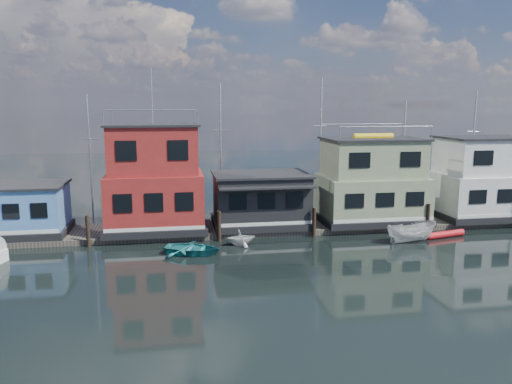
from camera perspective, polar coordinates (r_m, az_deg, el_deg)
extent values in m
plane|color=black|center=(28.03, 5.85, -10.21)|extent=(160.00, 160.00, 0.00)
cube|color=#595147|center=(39.17, 1.26, -4.00)|extent=(48.00, 5.00, 0.40)
cube|color=black|center=(39.96, -25.09, -4.01)|extent=(6.40, 4.90, 0.50)
cube|color=#578CD2|center=(39.61, -25.27, -1.55)|extent=(6.00, 4.50, 3.00)
cube|color=black|center=(39.35, -25.44, 0.71)|extent=(6.30, 4.80, 0.16)
cube|color=black|center=(38.46, -11.32, -3.77)|extent=(7.40, 5.90, 0.50)
cube|color=maroon|center=(38.02, -11.42, -0.66)|extent=(7.00, 5.50, 3.74)
cube|color=maroon|center=(37.54, -11.61, 4.75)|extent=(6.30, 4.95, 3.46)
cube|color=black|center=(37.42, -11.71, 7.51)|extent=(6.65, 5.23, 0.16)
cylinder|color=silver|center=(37.40, -11.82, 10.69)|extent=(0.08, 0.08, 4.00)
cube|color=black|center=(38.98, 0.54, -3.39)|extent=(7.40, 5.40, 0.50)
cube|color=black|center=(38.58, 0.54, -0.57)|extent=(7.00, 5.00, 3.40)
cube|color=black|center=(38.29, 0.55, 2.05)|extent=(7.30, 5.30, 0.16)
cube|color=black|center=(35.66, 1.32, 0.50)|extent=(7.00, 1.20, 0.12)
cube|color=black|center=(41.45, 12.90, -2.84)|extent=(8.40, 5.90, 0.50)
cube|color=gray|center=(41.10, 13.00, -0.38)|extent=(8.00, 5.50, 3.12)
cube|color=gray|center=(40.68, 13.16, 3.79)|extent=(7.20, 4.95, 2.88)
cube|color=black|center=(40.55, 13.25, 5.92)|extent=(7.60, 5.23, 0.16)
cylinder|color=yellow|center=(40.54, 13.26, 6.16)|extent=(3.20, 0.56, 0.56)
cube|color=black|center=(46.14, 24.49, -2.20)|extent=(8.40, 5.90, 0.50)
cube|color=white|center=(45.82, 24.65, 0.01)|extent=(8.00, 5.50, 3.12)
cube|color=white|center=(45.45, 24.92, 3.74)|extent=(7.20, 4.95, 2.88)
cube|color=black|center=(45.34, 25.06, 5.65)|extent=(7.60, 5.23, 0.16)
cylinder|color=#2D2116|center=(36.10, -18.65, -4.27)|extent=(0.28, 0.28, 2.20)
cylinder|color=#2D2116|center=(35.73, -4.24, -3.91)|extent=(0.28, 0.28, 2.20)
cylinder|color=#2D2116|center=(36.99, 6.65, -3.47)|extent=(0.28, 0.28, 2.20)
cylinder|color=#2D2116|center=(40.37, 19.04, -2.82)|extent=(0.28, 0.28, 2.20)
cylinder|color=silver|center=(44.14, -18.44, 3.72)|extent=(0.16, 0.16, 10.50)
cylinder|color=silver|center=(44.01, -18.55, 5.76)|extent=(1.40, 0.06, 0.06)
cylinder|color=silver|center=(43.73, -4.05, 4.81)|extent=(0.16, 0.16, 11.50)
cylinder|color=silver|center=(43.61, -4.08, 7.07)|extent=(1.40, 0.06, 0.06)
cylinder|color=silver|center=(45.43, 7.37, 5.26)|extent=(0.16, 0.16, 12.00)
cylinder|color=silver|center=(45.32, 7.42, 7.53)|extent=(1.40, 0.06, 0.06)
cylinder|color=silver|center=(48.42, 16.47, 4.03)|extent=(0.16, 0.16, 10.00)
cylinder|color=silver|center=(48.30, 16.56, 5.80)|extent=(1.40, 0.06, 0.06)
cylinder|color=silver|center=(51.80, 23.51, 4.53)|extent=(0.16, 0.16, 11.00)
cylinder|color=silver|center=(51.70, 23.64, 6.35)|extent=(1.40, 0.06, 0.06)
imported|color=silver|center=(34.78, -1.77, -5.19)|extent=(2.39, 2.15, 1.12)
cylinder|color=red|center=(39.31, 20.79, -4.54)|extent=(3.37, 1.29, 0.49)
imported|color=silver|center=(37.05, 17.33, -4.43)|extent=(3.88, 1.70, 1.46)
imported|color=teal|center=(32.97, -7.26, -6.43)|extent=(4.39, 3.74, 0.77)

